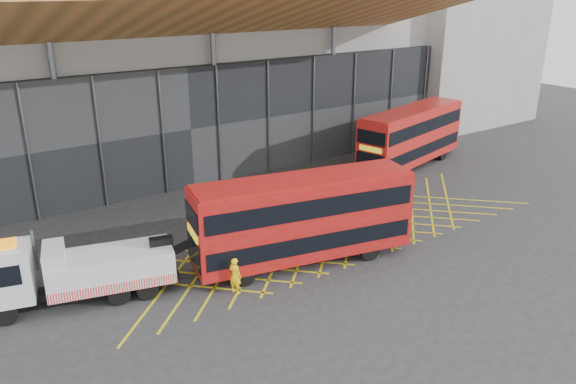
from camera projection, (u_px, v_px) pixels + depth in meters
ground_plane at (256, 256)px, 28.45m from camera, size 120.00×120.00×0.00m
road_markings at (330, 234)px, 31.00m from camera, size 26.36×7.16×0.01m
construction_building at (143, 42)px, 40.52m from camera, size 55.00×23.97×18.00m
east_building at (450, 16)px, 54.29m from camera, size 15.00×12.00×20.00m
recovery_truck at (73, 271)px, 23.95m from camera, size 9.31×4.09×3.25m
bus_towed at (303, 216)px, 27.08m from camera, size 11.13×4.67×4.42m
bus_second at (411, 135)px, 41.61m from camera, size 11.11×5.07×4.41m
worker at (235, 276)px, 24.85m from camera, size 0.61×0.73×1.71m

